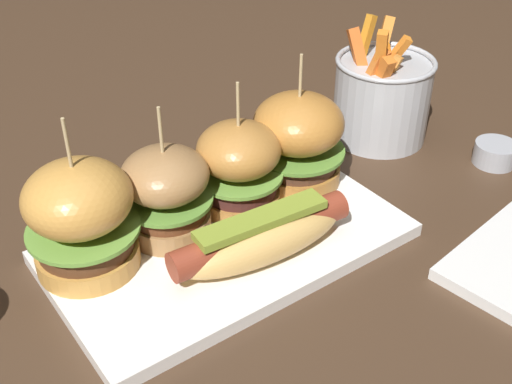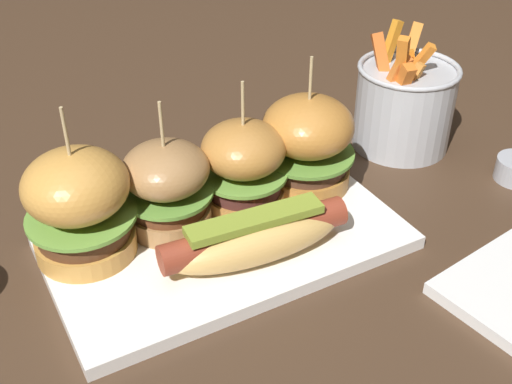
{
  "view_description": "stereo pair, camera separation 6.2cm",
  "coord_description": "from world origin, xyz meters",
  "px_view_note": "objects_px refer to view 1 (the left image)",
  "views": [
    {
      "loc": [
        -0.27,
        -0.41,
        0.41
      ],
      "look_at": [
        0.03,
        0.0,
        0.05
      ],
      "focal_mm": 45.61,
      "sensor_mm": 36.0,
      "label": 1
    },
    {
      "loc": [
        -0.21,
        -0.45,
        0.41
      ],
      "look_at": [
        0.03,
        0.0,
        0.05
      ],
      "focal_mm": 45.61,
      "sensor_mm": 36.0,
      "label": 2
    }
  ],
  "objects_px": {
    "slider_center_left": "(166,192)",
    "slider_far_right": "(298,139)",
    "platter_main": "(228,243)",
    "hot_dog": "(261,237)",
    "slider_far_left": "(81,217)",
    "fries_bucket": "(381,97)",
    "slider_center_right": "(239,165)",
    "sauce_ramekin": "(495,153)"
  },
  "relations": [
    {
      "from": "platter_main",
      "to": "hot_dog",
      "type": "xyz_separation_m",
      "value": [
        0.01,
        -0.04,
        0.03
      ]
    },
    {
      "from": "slider_far_left",
      "to": "sauce_ramekin",
      "type": "relative_size",
      "value": 3.05
    },
    {
      "from": "slider_center_right",
      "to": "slider_far_right",
      "type": "relative_size",
      "value": 0.94
    },
    {
      "from": "slider_far_left",
      "to": "platter_main",
      "type": "bearing_deg",
      "value": -18.91
    },
    {
      "from": "slider_center_left",
      "to": "fries_bucket",
      "type": "bearing_deg",
      "value": 5.92
    },
    {
      "from": "hot_dog",
      "to": "slider_far_left",
      "type": "height_order",
      "value": "slider_far_left"
    },
    {
      "from": "slider_far_left",
      "to": "sauce_ramekin",
      "type": "distance_m",
      "value": 0.48
    },
    {
      "from": "platter_main",
      "to": "slider_center_left",
      "type": "height_order",
      "value": "slider_center_left"
    },
    {
      "from": "slider_center_left",
      "to": "hot_dog",
      "type": "bearing_deg",
      "value": -59.51
    },
    {
      "from": "platter_main",
      "to": "sauce_ramekin",
      "type": "xyz_separation_m",
      "value": [
        0.34,
        -0.05,
        0.01
      ]
    },
    {
      "from": "slider_far_left",
      "to": "slider_center_right",
      "type": "height_order",
      "value": "slider_far_left"
    },
    {
      "from": "platter_main",
      "to": "slider_center_right",
      "type": "height_order",
      "value": "slider_center_right"
    },
    {
      "from": "platter_main",
      "to": "slider_far_right",
      "type": "distance_m",
      "value": 0.14
    },
    {
      "from": "slider_far_left",
      "to": "fries_bucket",
      "type": "relative_size",
      "value": 1.01
    },
    {
      "from": "hot_dog",
      "to": "slider_center_right",
      "type": "bearing_deg",
      "value": 68.55
    },
    {
      "from": "sauce_ramekin",
      "to": "slider_far_right",
      "type": "bearing_deg",
      "value": 157.92
    },
    {
      "from": "slider_far_right",
      "to": "sauce_ramekin",
      "type": "relative_size",
      "value": 2.96
    },
    {
      "from": "platter_main",
      "to": "hot_dog",
      "type": "bearing_deg",
      "value": -76.88
    },
    {
      "from": "hot_dog",
      "to": "slider_far_left",
      "type": "bearing_deg",
      "value": 147.88
    },
    {
      "from": "slider_far_left",
      "to": "slider_center_left",
      "type": "height_order",
      "value": "slider_far_left"
    },
    {
      "from": "slider_center_left",
      "to": "sauce_ramekin",
      "type": "distance_m",
      "value": 0.4
    },
    {
      "from": "slider_far_left",
      "to": "slider_center_right",
      "type": "xyz_separation_m",
      "value": [
        0.16,
        -0.0,
        -0.01
      ]
    },
    {
      "from": "slider_center_left",
      "to": "slider_center_right",
      "type": "xyz_separation_m",
      "value": [
        0.08,
        -0.0,
        0.0
      ]
    },
    {
      "from": "hot_dog",
      "to": "sauce_ramekin",
      "type": "bearing_deg",
      "value": -1.72
    },
    {
      "from": "platter_main",
      "to": "slider_far_right",
      "type": "xyz_separation_m",
      "value": [
        0.12,
        0.04,
        0.06
      ]
    },
    {
      "from": "platter_main",
      "to": "hot_dog",
      "type": "height_order",
      "value": "hot_dog"
    },
    {
      "from": "slider_far_left",
      "to": "slider_far_right",
      "type": "height_order",
      "value": "slider_far_left"
    },
    {
      "from": "slider_far_left",
      "to": "sauce_ramekin",
      "type": "xyz_separation_m",
      "value": [
        0.47,
        -0.09,
        -0.05
      ]
    },
    {
      "from": "fries_bucket",
      "to": "slider_far_right",
      "type": "bearing_deg",
      "value": -167.51
    },
    {
      "from": "slider_center_left",
      "to": "fries_bucket",
      "type": "xyz_separation_m",
      "value": [
        0.32,
        0.03,
        -0.01
      ]
    },
    {
      "from": "slider_center_left",
      "to": "slider_far_right",
      "type": "distance_m",
      "value": 0.16
    },
    {
      "from": "slider_center_right",
      "to": "sauce_ramekin",
      "type": "bearing_deg",
      "value": -16.81
    },
    {
      "from": "slider_far_left",
      "to": "slider_center_right",
      "type": "bearing_deg",
      "value": -1.0
    },
    {
      "from": "slider_center_left",
      "to": "slider_far_left",
      "type": "bearing_deg",
      "value": -179.96
    },
    {
      "from": "slider_center_right",
      "to": "platter_main",
      "type": "bearing_deg",
      "value": -136.35
    },
    {
      "from": "slider_far_left",
      "to": "slider_center_right",
      "type": "relative_size",
      "value": 1.1
    },
    {
      "from": "platter_main",
      "to": "sauce_ramekin",
      "type": "height_order",
      "value": "sauce_ramekin"
    },
    {
      "from": "hot_dog",
      "to": "slider_far_right",
      "type": "relative_size",
      "value": 1.24
    },
    {
      "from": "platter_main",
      "to": "fries_bucket",
      "type": "xyz_separation_m",
      "value": [
        0.28,
        0.08,
        0.05
      ]
    },
    {
      "from": "slider_center_left",
      "to": "fries_bucket",
      "type": "distance_m",
      "value": 0.32
    },
    {
      "from": "platter_main",
      "to": "slider_far_right",
      "type": "height_order",
      "value": "slider_far_right"
    },
    {
      "from": "hot_dog",
      "to": "slider_center_left",
      "type": "height_order",
      "value": "slider_center_left"
    }
  ]
}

